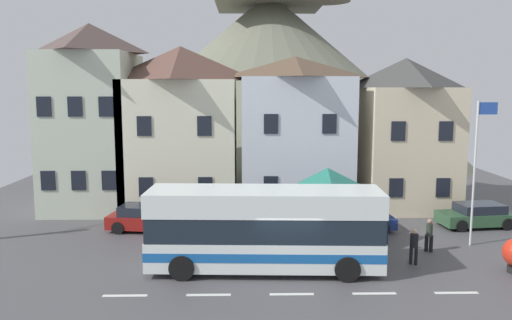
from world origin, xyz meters
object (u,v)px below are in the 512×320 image
Objects in this scene: parked_car_02 at (477,215)px; pedestrian_00 at (368,237)px; townhouse_01 at (182,128)px; pedestrian_02 at (414,244)px; bus_shelter at (327,182)px; hilltop_castle at (270,73)px; pedestrian_01 at (429,235)px; parked_car_01 at (148,218)px; transit_bus at (265,230)px; public_bench at (304,222)px; townhouse_02 at (295,133)px; townhouse_03 at (404,133)px; townhouse_00 at (93,117)px; parked_car_00 at (352,219)px; flagpole at (477,162)px.

pedestrian_00 reaches higher than parked_car_02.
townhouse_01 reaches higher than pedestrian_02.
townhouse_01 is 2.69× the size of bus_shelter.
pedestrian_01 is (5.79, -31.54, -8.19)m from hilltop_castle.
pedestrian_01 is (13.42, -3.79, 0.13)m from parked_car_01.
transit_bus is at bearing 22.39° from parked_car_02.
pedestrian_01 is at bearing -37.53° from townhouse_01.
parked_car_02 reaches higher than public_bench.
transit_bus is (-1.77, -33.75, -7.29)m from hilltop_castle.
parked_car_01 is at bearing 164.06° from bus_shelter.
townhouse_02 is at bearing 110.27° from pedestrian_02.
parked_car_02 is 7.93m from pedestrian_02.
townhouse_02 reaches higher than transit_bus.
townhouse_03 is 6.05× the size of pedestrian_01.
townhouse_00 is 1.13× the size of townhouse_01.
townhouse_02 is 5.98× the size of pedestrian_02.
parked_car_00 is 0.67× the size of flagpole.
townhouse_03 reaches higher than parked_car_02.
parked_car_00 is 10.64m from parked_car_01.
hilltop_castle is 4.25× the size of transit_bus.
parked_car_01 is (-15.00, -5.61, -3.95)m from townhouse_03.
pedestrian_00 is 1.02× the size of public_bench.
townhouse_03 is 23.74m from hilltop_castle.
townhouse_00 reaches higher than pedestrian_00.
hilltop_castle reaches higher than townhouse_03.
parked_car_01 is at bearing -52.03° from townhouse_00.
parked_car_00 is 4.52m from pedestrian_01.
bus_shelter is 3.54m from public_bench.
transit_bus is at bearing -48.53° from townhouse_00.
townhouse_01 is at bearing 114.49° from transit_bus.
pedestrian_00 is (-0.13, -4.09, 0.22)m from parked_car_00.
parked_car_00 is (1.70, 2.32, -2.39)m from bus_shelter.
parked_car_01 is 2.74× the size of pedestrian_00.
hilltop_castle reaches higher than pedestrian_02.
bus_shelter is (13.20, -8.01, -2.60)m from townhouse_00.
parked_car_00 is 6.70m from flagpole.
transit_bus is 2.58× the size of bus_shelter.
transit_bus is 7.93m from pedestrian_01.
townhouse_03 is 0.97× the size of transit_bus.
pedestrian_00 is 1.02× the size of pedestrian_02.
townhouse_00 is 1.22× the size of townhouse_03.
flagpole is at bearing -22.48° from townhouse_00.
pedestrian_02 is at bearing -69.73° from townhouse_02.
townhouse_00 reaches higher than townhouse_02.
parked_car_00 is 5.49m from pedestrian_02.
parked_car_02 is at bearing -64.58° from townhouse_03.
townhouse_03 reaches higher than parked_car_01.
townhouse_00 is 7.23× the size of pedestrian_02.
transit_bus is at bearing -160.24° from pedestrian_00.
flagpole reaches higher than parked_car_02.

